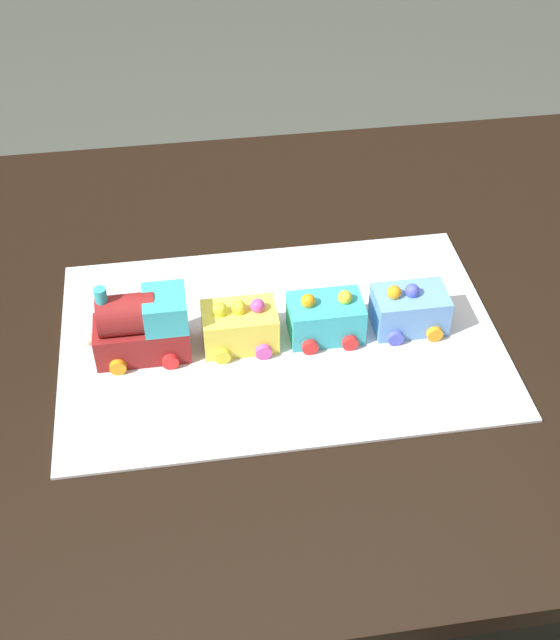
{
  "coord_description": "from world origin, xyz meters",
  "views": [
    {
      "loc": [
        -0.17,
        -0.88,
        1.52
      ],
      "look_at": [
        -0.05,
        -0.06,
        0.77
      ],
      "focal_mm": 45.98,
      "sensor_mm": 36.0,
      "label": 1
    }
  ],
  "objects_px": {
    "dining_table": "(305,360)",
    "cake_car_flatbed_turquoise": "(326,318)",
    "cake_car_tanker_lemon": "(240,326)",
    "cake_car_gondola_sky_blue": "(409,309)",
    "cake_locomotive": "(142,326)"
  },
  "relations": [
    {
      "from": "dining_table",
      "to": "cake_car_flatbed_turquoise",
      "type": "distance_m",
      "value": 0.15
    },
    {
      "from": "cake_car_gondola_sky_blue",
      "to": "dining_table",
      "type": "bearing_deg",
      "value": 154.67
    },
    {
      "from": "cake_car_flatbed_turquoise",
      "to": "cake_car_gondola_sky_blue",
      "type": "bearing_deg",
      "value": 0.0
    },
    {
      "from": "cake_locomotive",
      "to": "cake_car_flatbed_turquoise",
      "type": "xyz_separation_m",
      "value": [
        0.25,
        -0.0,
        -0.02
      ]
    },
    {
      "from": "cake_car_flatbed_turquoise",
      "to": "cake_car_gondola_sky_blue",
      "type": "relative_size",
      "value": 1.0
    },
    {
      "from": "dining_table",
      "to": "cake_car_flatbed_turquoise",
      "type": "xyz_separation_m",
      "value": [
        0.01,
        -0.06,
        0.14
      ]
    },
    {
      "from": "cake_car_flatbed_turquoise",
      "to": "cake_car_tanker_lemon",
      "type": "bearing_deg",
      "value": 180.0
    },
    {
      "from": "cake_car_gondola_sky_blue",
      "to": "cake_car_flatbed_turquoise",
      "type": "bearing_deg",
      "value": 180.0
    },
    {
      "from": "dining_table",
      "to": "cake_car_tanker_lemon",
      "type": "relative_size",
      "value": 14.0
    },
    {
      "from": "cake_locomotive",
      "to": "cake_car_gondola_sky_blue",
      "type": "distance_m",
      "value": 0.36
    },
    {
      "from": "dining_table",
      "to": "cake_car_gondola_sky_blue",
      "type": "relative_size",
      "value": 14.0
    },
    {
      "from": "cake_car_gondola_sky_blue",
      "to": "cake_car_tanker_lemon",
      "type": "bearing_deg",
      "value": 180.0
    },
    {
      "from": "cake_car_flatbed_turquoise",
      "to": "cake_locomotive",
      "type": "bearing_deg",
      "value": 180.0
    },
    {
      "from": "dining_table",
      "to": "cake_car_flatbed_turquoise",
      "type": "relative_size",
      "value": 14.0
    },
    {
      "from": "dining_table",
      "to": "cake_locomotive",
      "type": "distance_m",
      "value": 0.29
    }
  ]
}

